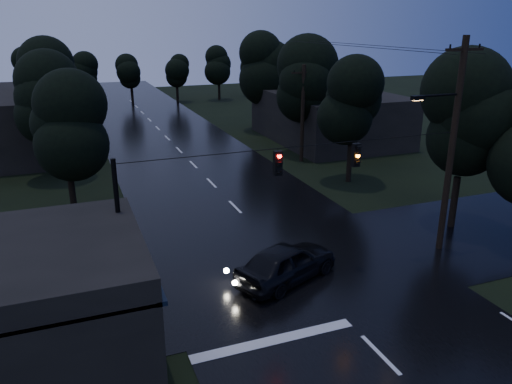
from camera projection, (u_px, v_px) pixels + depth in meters
main_road at (193, 165)px, 38.68m from camera, size 12.00×120.00×0.02m
cross_street at (292, 265)px, 22.79m from camera, size 60.00×9.00×0.02m
building_far_right at (329, 116)px, 46.27m from camera, size 10.00×14.00×4.40m
building_far_left at (0, 122)px, 41.93m from camera, size 10.00×16.00×5.00m
utility_pole_main at (451, 144)px, 22.73m from camera, size 3.50×0.30×10.00m
utility_pole_far at (303, 113)px, 38.49m from camera, size 2.00×0.30×7.50m
anchor_pole_left at (120, 237)px, 18.38m from camera, size 0.18×0.18×6.00m
span_signals at (317, 158)px, 20.40m from camera, size 15.00×0.37×1.12m
tree_corner_near at (466, 117)px, 25.15m from camera, size 4.48×4.48×9.44m
tree_left_a at (64, 125)px, 26.86m from camera, size 3.92×3.92×8.26m
tree_left_b at (51, 99)px, 33.59m from camera, size 4.20×4.20×8.85m
tree_left_c at (43, 78)px, 42.09m from camera, size 4.48×4.48×9.44m
tree_right_a at (353, 100)px, 32.87m from camera, size 4.20×4.20×8.85m
tree_right_b at (307, 81)px, 40.01m from camera, size 4.48×4.48×9.44m
tree_right_c at (267, 66)px, 48.92m from camera, size 4.76×4.76×10.03m
car at (286, 262)px, 21.19m from camera, size 5.33×3.79×1.69m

